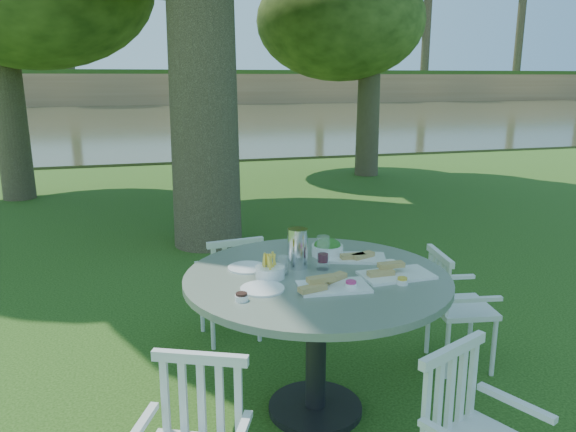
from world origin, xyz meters
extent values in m
plane|color=#16370B|center=(0.00, 0.00, 0.00)|extent=(140.00, 140.00, 0.00)
cylinder|color=black|center=(-0.24, -1.24, 0.02)|extent=(0.56, 0.56, 0.04)
cylinder|color=black|center=(-0.24, -1.24, 0.43)|extent=(0.12, 0.12, 0.78)
cylinder|color=slate|center=(-0.24, -1.24, 0.84)|extent=(1.50, 1.50, 0.04)
cylinder|color=silver|center=(1.04, -1.16, 0.20)|extent=(0.03, 0.03, 0.40)
cylinder|color=silver|center=(1.10, -0.81, 0.20)|extent=(0.03, 0.03, 0.40)
cylinder|color=silver|center=(0.72, -1.11, 0.20)|extent=(0.03, 0.03, 0.40)
cylinder|color=silver|center=(0.78, -0.76, 0.20)|extent=(0.03, 0.03, 0.40)
cube|color=silver|center=(0.91, -0.96, 0.42)|extent=(0.44, 0.47, 0.04)
cube|color=silver|center=(0.73, -0.93, 0.61)|extent=(0.10, 0.41, 0.41)
cylinder|color=silver|center=(-0.39, 0.08, 0.20)|extent=(0.03, 0.03, 0.41)
cylinder|color=silver|center=(-0.74, 0.04, 0.20)|extent=(0.03, 0.03, 0.41)
cylinder|color=silver|center=(-0.35, -0.24, 0.20)|extent=(0.03, 0.03, 0.41)
cylinder|color=silver|center=(-0.71, -0.28, 0.20)|extent=(0.03, 0.03, 0.41)
cube|color=silver|center=(-0.55, -0.10, 0.42)|extent=(0.46, 0.42, 0.04)
cube|color=silver|center=(-0.53, -0.28, 0.61)|extent=(0.42, 0.08, 0.42)
cube|color=silver|center=(-0.98, -1.91, 0.61)|extent=(0.39, 0.20, 0.42)
cube|color=silver|center=(0.05, -2.18, 0.63)|extent=(0.41, 0.21, 0.43)
cube|color=white|center=(-0.22, -1.45, 0.87)|extent=(0.39, 0.26, 0.01)
cube|color=white|center=(0.19, -1.38, 0.87)|extent=(0.40, 0.24, 0.02)
cube|color=white|center=(0.08, -1.03, 0.87)|extent=(0.43, 0.33, 0.02)
cylinder|color=white|center=(-0.58, -1.37, 0.87)|extent=(0.23, 0.23, 0.01)
cylinder|color=white|center=(-0.59, -1.02, 0.87)|extent=(0.23, 0.23, 0.01)
cylinder|color=white|center=(-0.50, -1.21, 0.90)|extent=(0.16, 0.16, 0.06)
cylinder|color=white|center=(-0.06, -0.91, 0.90)|extent=(0.20, 0.20, 0.07)
cylinder|color=silver|center=(-0.30, -1.08, 0.98)|extent=(0.12, 0.12, 0.23)
cylinder|color=white|center=(-0.17, -1.16, 0.96)|extent=(0.07, 0.07, 0.20)
cylinder|color=white|center=(-0.43, -1.18, 0.91)|extent=(0.06, 0.06, 0.10)
cylinder|color=white|center=(-0.42, -1.17, 0.92)|extent=(0.06, 0.06, 0.11)
cylinder|color=white|center=(-0.13, -1.48, 0.88)|extent=(0.07, 0.07, 0.03)
cylinder|color=white|center=(0.16, -1.50, 0.88)|extent=(0.06, 0.06, 0.03)
cylinder|color=white|center=(0.23, -1.22, 0.88)|extent=(0.07, 0.07, 0.03)
cylinder|color=white|center=(-0.72, -1.49, 0.88)|extent=(0.07, 0.07, 0.03)
ellipsoid|color=#253B12|center=(3.46, 6.50, 3.02)|extent=(3.22, 3.22, 2.25)
cube|color=#30321D|center=(0.00, 23.00, 0.00)|extent=(100.00, 28.00, 0.12)
cube|color=#976E46|center=(0.00, 38.50, 1.10)|extent=(100.00, 3.00, 2.20)
cube|color=#16370B|center=(0.00, 46.00, 2.35)|extent=(100.00, 18.00, 0.30)
camera|label=1|loc=(-1.21, -4.07, 1.95)|focal=35.00mm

